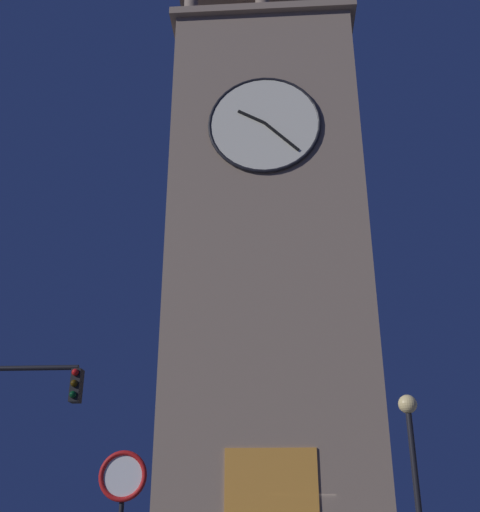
% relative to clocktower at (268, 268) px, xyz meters
% --- Properties ---
extents(clocktower, '(8.90, 9.29, 30.49)m').
position_rel_clocktower_xyz_m(clocktower, '(0.00, 0.00, 0.00)').
color(clocktower, gray).
rests_on(clocktower, ground_plane).
extents(street_lamp, '(0.44, 0.44, 4.55)m').
position_rel_clocktower_xyz_m(street_lamp, '(-3.36, 11.61, -9.27)').
color(street_lamp, black).
rests_on(street_lamp, ground_plane).
extents(no_horn_sign, '(0.78, 0.14, 2.93)m').
position_rel_clocktower_xyz_m(no_horn_sign, '(2.18, 16.24, -10.20)').
color(no_horn_sign, black).
rests_on(no_horn_sign, ground_plane).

